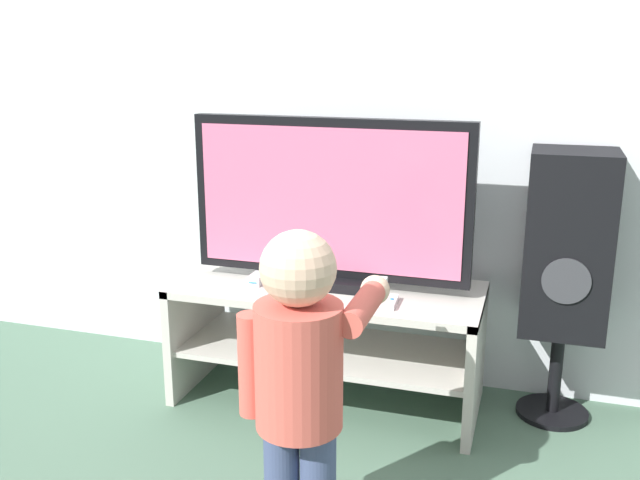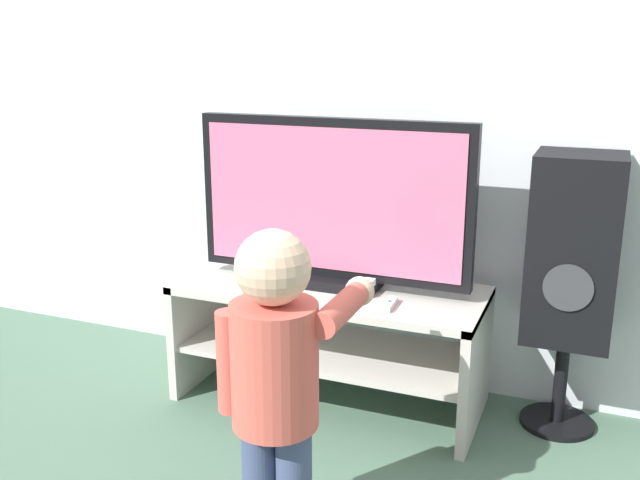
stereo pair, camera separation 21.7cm
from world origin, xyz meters
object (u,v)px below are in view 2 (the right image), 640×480
(television, at_px, (332,205))
(game_console, at_px, (264,275))
(child, at_px, (277,366))
(speaker_tower, at_px, (573,255))
(remote_primary, at_px, (390,304))

(television, distance_m, game_console, 0.42)
(television, bearing_deg, child, -78.23)
(speaker_tower, bearing_deg, television, -172.53)
(television, xyz_separation_m, child, (0.19, -0.90, -0.26))
(game_console, bearing_deg, remote_primary, -11.31)
(child, bearing_deg, speaker_tower, 55.17)
(remote_primary, distance_m, speaker_tower, 0.69)
(television, bearing_deg, game_console, -171.74)
(speaker_tower, bearing_deg, remote_primary, -155.83)
(remote_primary, relative_size, child, 0.14)
(remote_primary, height_order, speaker_tower, speaker_tower)
(child, xyz_separation_m, speaker_tower, (0.71, 1.02, 0.12))
(game_console, height_order, child, child)
(television, xyz_separation_m, game_console, (-0.28, -0.04, -0.31))
(game_console, relative_size, child, 0.17)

